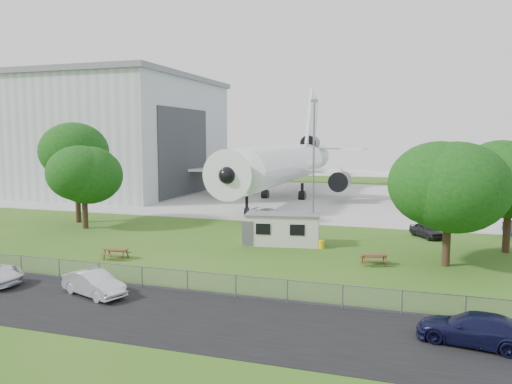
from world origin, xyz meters
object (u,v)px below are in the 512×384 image
(picnic_west, at_px, (116,259))
(picnic_east, at_px, (374,265))
(car_centre_sedan, at_px, (94,284))
(hangar, at_px, (79,135))
(airliner, at_px, (285,163))
(site_cabin, at_px, (283,229))

(picnic_west, relative_size, picnic_east, 1.00)
(picnic_west, xyz_separation_m, picnic_east, (18.41, 4.12, 0.00))
(car_centre_sedan, bearing_deg, hangar, 57.46)
(airliner, relative_size, picnic_east, 26.52)
(airliner, bearing_deg, site_cabin, -75.64)
(car_centre_sedan, bearing_deg, airliner, 21.01)
(hangar, distance_m, car_centre_sedan, 61.13)
(hangar, distance_m, site_cabin, 54.44)
(site_cabin, height_order, picnic_east, site_cabin)
(airliner, distance_m, picnic_west, 40.12)
(hangar, height_order, picnic_west, hangar)
(site_cabin, relative_size, picnic_west, 3.85)
(airliner, height_order, picnic_west, airliner)
(hangar, height_order, picnic_east, hangar)
(hangar, bearing_deg, site_cabin, -35.35)
(airliner, relative_size, picnic_west, 26.52)
(hangar, bearing_deg, picnic_west, -50.03)
(airliner, height_order, car_centre_sedan, airliner)
(picnic_east, bearing_deg, picnic_west, 174.98)
(site_cabin, distance_m, picnic_east, 9.20)
(picnic_west, height_order, car_centre_sedan, car_centre_sedan)
(airliner, distance_m, car_centre_sedan, 47.82)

